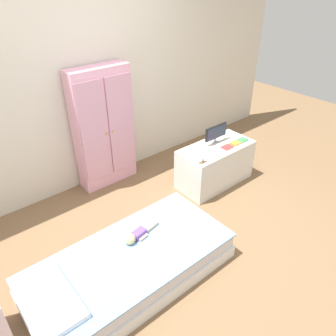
# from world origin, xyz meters

# --- Properties ---
(ground_plane) EXTENTS (10.00, 10.00, 0.02)m
(ground_plane) POSITION_xyz_m (0.00, 0.00, -0.01)
(ground_plane) COLOR brown
(back_wall) EXTENTS (6.40, 0.05, 2.70)m
(back_wall) POSITION_xyz_m (0.00, 1.57, 1.35)
(back_wall) COLOR silver
(back_wall) RESTS_ON ground_plane
(bed) EXTENTS (1.78, 0.85, 0.28)m
(bed) POSITION_xyz_m (-0.52, -0.05, 0.14)
(bed) COLOR white
(bed) RESTS_ON ground_plane
(pillow) EXTENTS (0.32, 0.61, 0.05)m
(pillow) POSITION_xyz_m (-1.21, -0.05, 0.31)
(pillow) COLOR white
(pillow) RESTS_ON bed
(doll) EXTENTS (0.39, 0.15, 0.10)m
(doll) POSITION_xyz_m (-0.37, 0.07, 0.32)
(doll) COLOR #6B4CB2
(doll) RESTS_ON bed
(wardrobe) EXTENTS (0.71, 0.27, 1.45)m
(wardrobe) POSITION_xyz_m (0.14, 1.41, 0.73)
(wardrobe) COLOR #EFADCC
(wardrobe) RESTS_ON ground_plane
(tv_stand) EXTENTS (0.95, 0.46, 0.52)m
(tv_stand) POSITION_xyz_m (1.14, 0.51, 0.26)
(tv_stand) COLOR silver
(tv_stand) RESTS_ON ground_plane
(tv_monitor) EXTENTS (0.34, 0.10, 0.23)m
(tv_monitor) POSITION_xyz_m (1.19, 0.59, 0.65)
(tv_monitor) COLOR #99999E
(tv_monitor) RESTS_ON tv_stand
(rocking_horse_toy) EXTENTS (0.09, 0.04, 0.10)m
(rocking_horse_toy) POSITION_xyz_m (0.74, 0.35, 0.56)
(rocking_horse_toy) COLOR #8E6642
(rocking_horse_toy) RESTS_ON tv_stand
(book_red) EXTENTS (0.13, 0.10, 0.01)m
(book_red) POSITION_xyz_m (1.21, 0.41, 0.52)
(book_red) COLOR #CC3838
(book_red) RESTS_ON tv_stand
(book_orange) EXTENTS (0.12, 0.10, 0.02)m
(book_orange) POSITION_xyz_m (1.35, 0.41, 0.52)
(book_orange) COLOR orange
(book_orange) RESTS_ON tv_stand
(book_green) EXTENTS (0.14, 0.09, 0.02)m
(book_green) POSITION_xyz_m (1.48, 0.41, 0.53)
(book_green) COLOR #429E51
(book_green) RESTS_ON tv_stand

